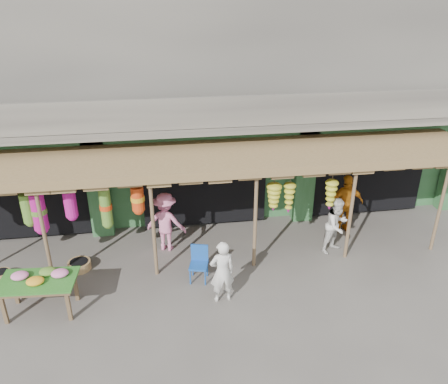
{
  "coord_description": "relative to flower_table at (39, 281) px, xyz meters",
  "views": [
    {
      "loc": [
        -1.22,
        -9.46,
        6.55
      ],
      "look_at": [
        0.4,
        1.0,
        1.59
      ],
      "focal_mm": 35.0,
      "sensor_mm": 36.0,
      "label": 1
    }
  ],
  "objects": [
    {
      "name": "building",
      "position": [
        4.0,
        6.07,
        2.58
      ],
      "size": [
        16.4,
        6.8,
        7.0
      ],
      "color": "gray",
      "rests_on": "ground"
    },
    {
      "name": "flower_table",
      "position": [
        0.0,
        0.0,
        0.0
      ],
      "size": [
        1.69,
        1.07,
        0.97
      ],
      "rotation": [
        0.0,
        0.0,
        -0.07
      ],
      "color": "brown",
      "rests_on": "ground"
    },
    {
      "name": "person_vendor",
      "position": [
        8.0,
        2.36,
        0.1
      ],
      "size": [
        1.04,
        0.43,
        1.78
      ],
      "primitive_type": "imported",
      "rotation": [
        0.0,
        0.0,
        3.14
      ],
      "color": "#C16A12",
      "rests_on": "ground"
    },
    {
      "name": "basket_left",
      "position": [
        -1.04,
        0.77,
        -0.68
      ],
      "size": [
        0.61,
        0.61,
        0.21
      ],
      "primitive_type": "cylinder",
      "rotation": [
        0.0,
        0.0,
        -0.27
      ],
      "color": "brown",
      "rests_on": "ground"
    },
    {
      "name": "awning",
      "position": [
        3.83,
        2.01,
        1.79
      ],
      "size": [
        14.0,
        2.7,
        2.79
      ],
      "color": "brown",
      "rests_on": "ground"
    },
    {
      "name": "person_shopper",
      "position": [
        2.81,
        2.15,
        0.05
      ],
      "size": [
        1.23,
        0.94,
        1.68
      ],
      "primitive_type": "imported",
      "rotation": [
        0.0,
        0.0,
        2.81
      ],
      "color": "pink",
      "rests_on": "ground"
    },
    {
      "name": "blue_chair",
      "position": [
        3.55,
        0.66,
        -0.28
      ],
      "size": [
        0.52,
        0.53,
        0.9
      ],
      "rotation": [
        0.0,
        0.0,
        -0.25
      ],
      "color": "#194EA5",
      "rests_on": "ground"
    },
    {
      "name": "ground",
      "position": [
        4.0,
        1.2,
        -0.79
      ],
      "size": [
        80.0,
        80.0,
        0.0
      ],
      "primitive_type": "plane",
      "color": "#514C47",
      "rests_on": "ground"
    },
    {
      "name": "basket_mid",
      "position": [
        0.55,
        1.51,
        -0.67
      ],
      "size": [
        0.65,
        0.65,
        0.22
      ],
      "primitive_type": "cylinder",
      "rotation": [
        0.0,
        0.0,
        0.15
      ],
      "color": "olive",
      "rests_on": "ground"
    },
    {
      "name": "basket_right",
      "position": [
        -1.3,
        1.39,
        -0.69
      ],
      "size": [
        0.57,
        0.57,
        0.2
      ],
      "primitive_type": "cylinder",
      "rotation": [
        0.0,
        0.0,
        -0.41
      ],
      "color": "#997547",
      "rests_on": "ground"
    },
    {
      "name": "person_front",
      "position": [
        3.98,
        -0.25,
        -0.01
      ],
      "size": [
        0.6,
        0.43,
        1.55
      ],
      "primitive_type": "imported",
      "rotation": [
        0.0,
        0.0,
        3.24
      ],
      "color": "silver",
      "rests_on": "ground"
    },
    {
      "name": "person_right",
      "position": [
        7.33,
        1.35,
        0.0
      ],
      "size": [
        0.96,
        0.89,
        1.57
      ],
      "primitive_type": "imported",
      "rotation": [
        0.0,
        0.0,
        0.51
      ],
      "color": "silver",
      "rests_on": "ground"
    }
  ]
}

